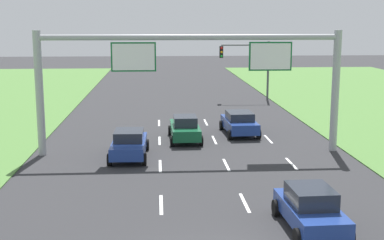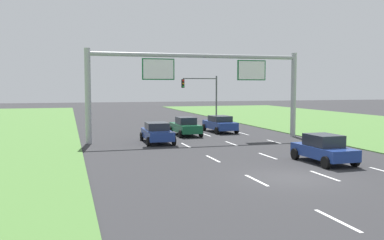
{
  "view_description": "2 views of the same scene",
  "coord_description": "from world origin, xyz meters",
  "px_view_note": "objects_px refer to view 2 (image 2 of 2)",
  "views": [
    {
      "loc": [
        -1.85,
        -15.17,
        7.52
      ],
      "look_at": [
        0.12,
        15.01,
        1.87
      ],
      "focal_mm": 50.0,
      "sensor_mm": 36.0,
      "label": 1
    },
    {
      "loc": [
        -9.79,
        -17.35,
        4.19
      ],
      "look_at": [
        -0.49,
        14.76,
        1.59
      ],
      "focal_mm": 40.0,
      "sensor_mm": 36.0,
      "label": 2
    }
  ],
  "objects_px": {
    "car_lead_silver": "(220,124)",
    "car_far_ahead": "(157,133)",
    "car_near_red": "(185,126)",
    "car_mid_lane": "(324,149)",
    "sign_gantry": "(199,78)",
    "traffic_light_mast": "(202,89)"
  },
  "relations": [
    {
      "from": "car_lead_silver",
      "to": "car_far_ahead",
      "type": "bearing_deg",
      "value": -143.51
    },
    {
      "from": "car_near_red",
      "to": "car_mid_lane",
      "type": "height_order",
      "value": "car_near_red"
    },
    {
      "from": "car_lead_silver",
      "to": "car_far_ahead",
      "type": "distance_m",
      "value": 9.1
    },
    {
      "from": "car_near_red",
      "to": "car_lead_silver",
      "type": "relative_size",
      "value": 0.99
    },
    {
      "from": "car_lead_silver",
      "to": "sign_gantry",
      "type": "bearing_deg",
      "value": -128.12
    },
    {
      "from": "traffic_light_mast",
      "to": "sign_gantry",
      "type": "bearing_deg",
      "value": -108.12
    },
    {
      "from": "sign_gantry",
      "to": "car_lead_silver",
      "type": "bearing_deg",
      "value": 54.45
    },
    {
      "from": "car_lead_silver",
      "to": "car_mid_lane",
      "type": "xyz_separation_m",
      "value": [
        0.05,
        -16.64,
        0.0
      ]
    },
    {
      "from": "car_near_red",
      "to": "traffic_light_mast",
      "type": "height_order",
      "value": "traffic_light_mast"
    },
    {
      "from": "car_mid_lane",
      "to": "traffic_light_mast",
      "type": "height_order",
      "value": "traffic_light_mast"
    },
    {
      "from": "car_near_red",
      "to": "car_lead_silver",
      "type": "xyz_separation_m",
      "value": [
        3.75,
        1.65,
        0.0
      ]
    },
    {
      "from": "car_mid_lane",
      "to": "car_lead_silver",
      "type": "bearing_deg",
      "value": 88.2
    },
    {
      "from": "car_far_ahead",
      "to": "sign_gantry",
      "type": "relative_size",
      "value": 0.26
    },
    {
      "from": "car_far_ahead",
      "to": "car_lead_silver",
      "type": "bearing_deg",
      "value": 40.46
    },
    {
      "from": "sign_gantry",
      "to": "traffic_light_mast",
      "type": "bearing_deg",
      "value": 71.88
    },
    {
      "from": "car_mid_lane",
      "to": "car_far_ahead",
      "type": "height_order",
      "value": "car_mid_lane"
    },
    {
      "from": "car_mid_lane",
      "to": "sign_gantry",
      "type": "distance_m",
      "value": 12.94
    },
    {
      "from": "car_mid_lane",
      "to": "car_near_red",
      "type": "bearing_deg",
      "value": 102.24
    },
    {
      "from": "car_mid_lane",
      "to": "sign_gantry",
      "type": "bearing_deg",
      "value": 104.79
    },
    {
      "from": "sign_gantry",
      "to": "traffic_light_mast",
      "type": "relative_size",
      "value": 3.08
    },
    {
      "from": "sign_gantry",
      "to": "traffic_light_mast",
      "type": "height_order",
      "value": "sign_gantry"
    },
    {
      "from": "car_far_ahead",
      "to": "traffic_light_mast",
      "type": "distance_m",
      "value": 23.69
    }
  ]
}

